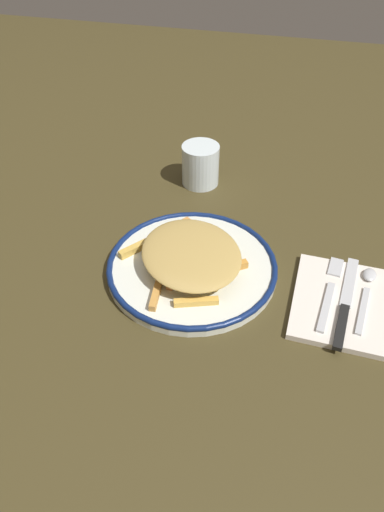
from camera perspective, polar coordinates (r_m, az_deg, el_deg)
The scene contains 8 objects.
ground_plane at distance 0.84m, azimuth 0.00°, elevation -1.77°, with size 2.60×2.60×0.00m, color #3F361B.
plate at distance 0.83m, azimuth 0.00°, elevation -1.25°, with size 0.30×0.30×0.02m.
fries_heap at distance 0.81m, azimuth 0.05°, elevation 0.04°, with size 0.26×0.25×0.04m.
napkin at distance 0.82m, azimuth 17.76°, elevation -5.42°, with size 0.17×0.19×0.01m, color silver.
fork at distance 0.82m, azimuth 16.06°, elevation -4.17°, with size 0.04×0.18×0.01m.
knife at distance 0.80m, azimuth 17.72°, elevation -5.95°, with size 0.04×0.21×0.01m.
spoon at distance 0.84m, azimuth 20.13°, elevation -3.62°, with size 0.04×0.15×0.01m.
water_glass at distance 1.04m, azimuth 1.01°, elevation 10.80°, with size 0.08×0.08×0.09m, color silver.
Camera 1 is at (0.15, -0.59, 0.58)m, focal length 33.58 mm.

